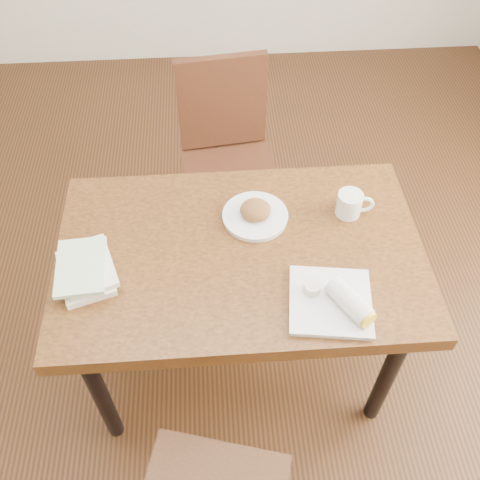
{
  "coord_description": "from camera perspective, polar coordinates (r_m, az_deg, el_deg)",
  "views": [
    {
      "loc": [
        -0.08,
        -1.14,
        2.15
      ],
      "look_at": [
        0.0,
        0.0,
        0.8
      ],
      "focal_mm": 40.0,
      "sensor_mm": 36.0,
      "label": 1
    }
  ],
  "objects": [
    {
      "name": "book_stack",
      "position": [
        1.79,
        -16.17,
        -3.01
      ],
      "size": [
        0.23,
        0.27,
        0.06
      ],
      "color": "white",
      "rests_on": "table"
    },
    {
      "name": "ground",
      "position": [
        2.44,
        0.0,
        -12.34
      ],
      "size": [
        4.0,
        5.0,
        0.01
      ],
      "primitive_type": "cube",
      "color": "#472814",
      "rests_on": "ground"
    },
    {
      "name": "table",
      "position": [
        1.87,
        0.0,
        -2.66
      ],
      "size": [
        1.25,
        0.79,
        0.75
      ],
      "color": "brown",
      "rests_on": "ground"
    },
    {
      "name": "plate_burrito",
      "position": [
        1.68,
        10.23,
        -6.46
      ],
      "size": [
        0.29,
        0.29,
        0.08
      ],
      "color": "white",
      "rests_on": "table"
    },
    {
      "name": "plate_scone",
      "position": [
        1.89,
        1.64,
        2.8
      ],
      "size": [
        0.23,
        0.23,
        0.07
      ],
      "color": "white",
      "rests_on": "table"
    },
    {
      "name": "coffee_mug",
      "position": [
        1.93,
        11.7,
        3.83
      ],
      "size": [
        0.13,
        0.09,
        0.09
      ],
      "color": "white",
      "rests_on": "table"
    },
    {
      "name": "chair_far",
      "position": [
        2.49,
        -1.38,
        9.64
      ],
      "size": [
        0.47,
        0.47,
        0.95
      ],
      "color": "#482114",
      "rests_on": "ground"
    }
  ]
}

